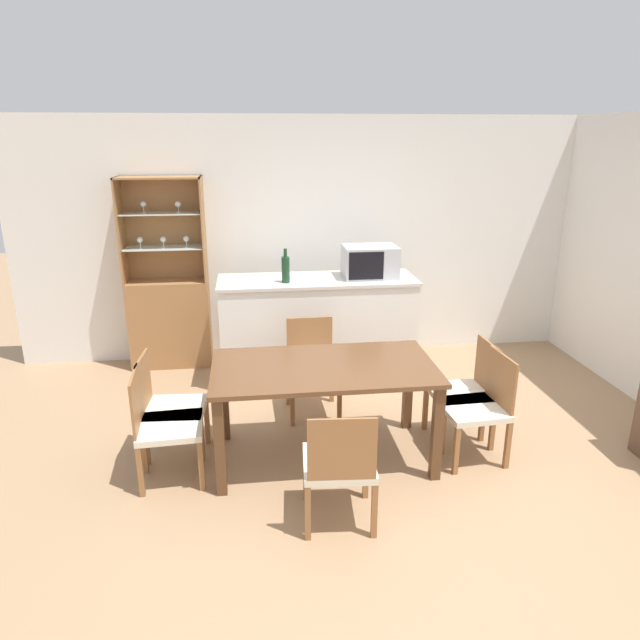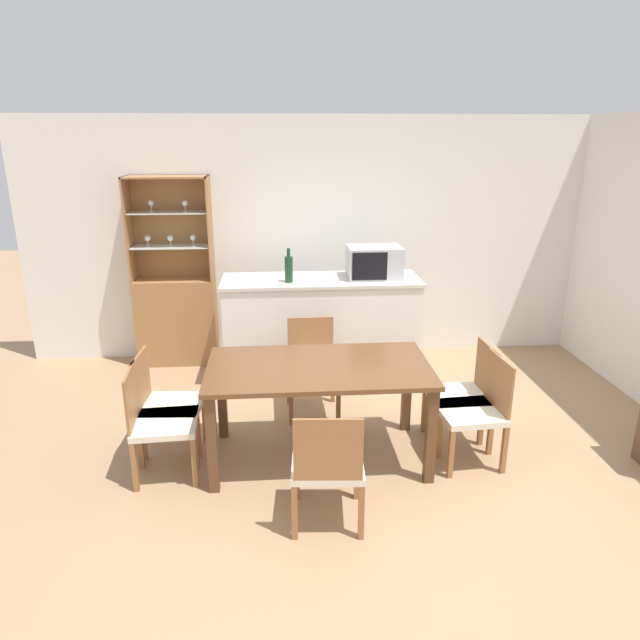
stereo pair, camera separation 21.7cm
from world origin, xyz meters
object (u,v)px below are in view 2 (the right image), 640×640
display_cabinet (177,308)px  dining_chair_side_right_far (464,395)px  wine_bottle (289,269)px  dining_table (319,378)px  dining_chair_side_left_far (166,405)px  dining_chair_side_left_near (159,422)px  dining_chair_head_far (312,367)px  dining_chair_head_near (328,465)px  dining_chair_side_right_near (475,410)px  microwave (374,262)px

display_cabinet → dining_chair_side_right_far: display_cabinet is taller
wine_bottle → dining_table: bearing=-82.8°
dining_chair_side_left_far → dining_chair_side_left_near: (0.00, -0.27, 0.00)m
dining_chair_head_far → dining_chair_head_near: bearing=88.6°
dining_chair_head_near → dining_chair_side_right_near: (1.15, 0.65, 0.00)m
dining_table → wine_bottle: bearing=97.2°
dining_chair_side_left_far → dining_chair_side_left_near: size_ratio=1.00×
dining_chair_side_left_far → microwave: 2.40m
dining_chair_side_left_far → dining_chair_side_right_far: same height
dining_chair_side_left_near → microwave: microwave is taller
dining_chair_side_right_far → dining_chair_side_left_near: bearing=94.6°
dining_chair_side_left_near → dining_chair_side_right_far: same height
display_cabinet → dining_chair_side_left_far: display_cabinet is taller
dining_table → dining_chair_head_far: 0.81m
display_cabinet → dining_chair_head_far: bearing=-43.2°
wine_bottle → dining_chair_head_far: bearing=-74.1°
dining_table → dining_chair_head_near: size_ratio=1.98×
dining_chair_side_left_near → dining_chair_head_far: bearing=124.9°
microwave → wine_bottle: (-0.83, -0.13, -0.02)m
display_cabinet → dining_chair_side_left_far: bearing=-83.7°
dining_chair_side_left_far → dining_chair_side_right_far: (2.30, -0.00, 0.00)m
dining_table → dining_chair_side_right_near: (1.15, -0.13, -0.24)m
dining_table → dining_chair_side_left_near: (-1.15, -0.13, -0.24)m
dining_table → wine_bottle: wine_bottle is taller
dining_chair_head_near → dining_chair_side_right_near: bearing=33.5°
dining_chair_side_left_far → dining_chair_head_far: (1.15, 0.64, 0.00)m
dining_chair_head_near → wine_bottle: 2.31m
dining_chair_head_far → wine_bottle: wine_bottle is taller
dining_chair_side_right_near → microwave: microwave is taller
dining_chair_side_right_near → wine_bottle: wine_bottle is taller
dining_table → dining_chair_head_near: 0.81m
display_cabinet → dining_chair_side_left_near: size_ratio=2.39×
dining_chair_head_near → dining_chair_head_far: bearing=94.0°
dining_chair_head_far → wine_bottle: size_ratio=2.55×
dining_chair_head_near → microwave: microwave is taller
dining_chair_head_far → dining_chair_side_right_far: bearing=149.5°
dining_chair_side_left_near → dining_chair_head_far: 1.47m
dining_chair_side_right_far → dining_chair_side_right_near: bearing=177.9°
display_cabinet → dining_chair_head_near: display_cabinet is taller
display_cabinet → dining_chair_head_far: display_cabinet is taller
dining_table → dining_chair_side_left_far: 1.18m
dining_table → dining_chair_head_far: bearing=90.1°
dining_chair_head_near → dining_chair_side_right_far: size_ratio=1.00×
dining_chair_side_right_far → dining_chair_side_right_near: 0.26m
dining_chair_side_right_near → microwave: (-0.50, 1.66, 0.76)m
dining_chair_side_left_far → dining_chair_side_right_far: 2.30m
dining_chair_side_right_near → microwave: 1.89m
dining_chair_side_left_near → microwave: (1.80, 1.66, 0.76)m
dining_table → dining_chair_head_near: dining_chair_head_near is taller
dining_chair_side_left_far → wine_bottle: (0.97, 1.27, 0.74)m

